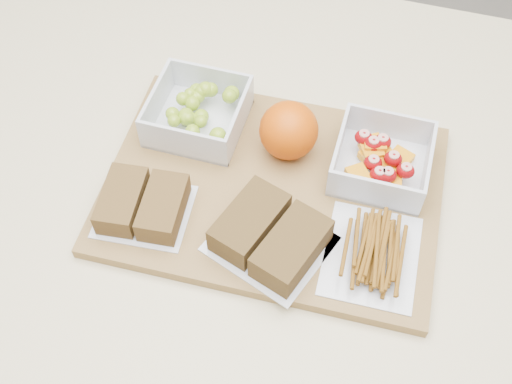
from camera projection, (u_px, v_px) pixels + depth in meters
The scene contains 8 objects.
counter at pixel (258, 339), 1.18m from camera, with size 1.20×0.90×0.90m, color beige.
cutting_board at pixel (273, 190), 0.82m from camera, with size 0.42×0.30×0.02m, color olive.
grape_container at pixel (200, 112), 0.85m from camera, with size 0.12×0.12×0.05m.
fruit_container at pixel (381, 161), 0.81m from camera, with size 0.12×0.12×0.05m.
orange at pixel (289, 130), 0.81m from camera, with size 0.08×0.08×0.08m, color #D44E04.
sandwich_bag_left at pixel (143, 204), 0.78m from camera, with size 0.12×0.11×0.03m.
sandwich_bag_center at pixel (270, 236), 0.75m from camera, with size 0.16×0.15×0.04m.
pretzel_bag at pixel (373, 250), 0.74m from camera, with size 0.11×0.14×0.03m.
Camera 1 is at (0.12, -0.44, 1.58)m, focal length 45.00 mm.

